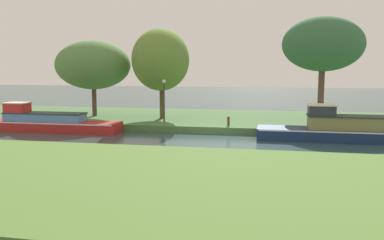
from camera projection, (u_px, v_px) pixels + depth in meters
name	position (u px, v px, depth m)	size (l,w,h in m)	color
ground_plane	(212.00, 140.00, 21.50)	(120.00, 120.00, 0.00)	#2B4446
riverbank_far	(227.00, 120.00, 28.29)	(72.00, 10.00, 0.40)	#476C3C
riverbank_near	(170.00, 184.00, 12.72)	(72.00, 10.00, 0.40)	#527633
navy_barge	(356.00, 130.00, 21.18)	(9.90, 1.90, 1.91)	navy
red_narrowboat	(49.00, 122.00, 24.56)	(8.39, 1.65, 1.72)	#B22221
willow_tree_left	(93.00, 65.00, 28.45)	(5.41, 4.05, 5.31)	brown
willow_tree_centre	(161.00, 60.00, 27.03)	(3.78, 4.65, 6.01)	brown
willow_tree_right	(323.00, 44.00, 26.69)	(5.34, 3.49, 6.76)	brown
lamp_post	(164.00, 95.00, 25.38)	(0.24, 0.24, 2.69)	#333338
mooring_post_near	(228.00, 121.00, 23.92)	(0.15, 0.15, 0.56)	#513A25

